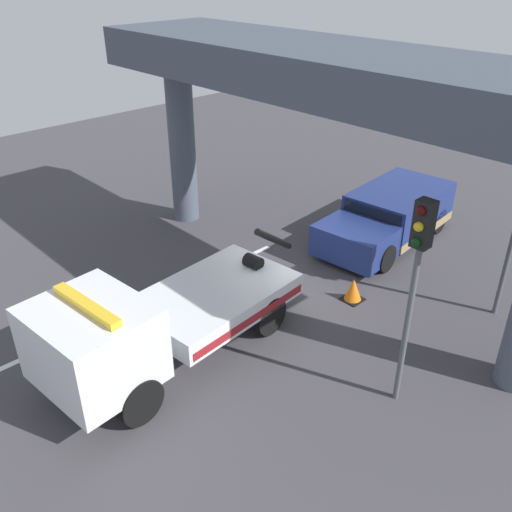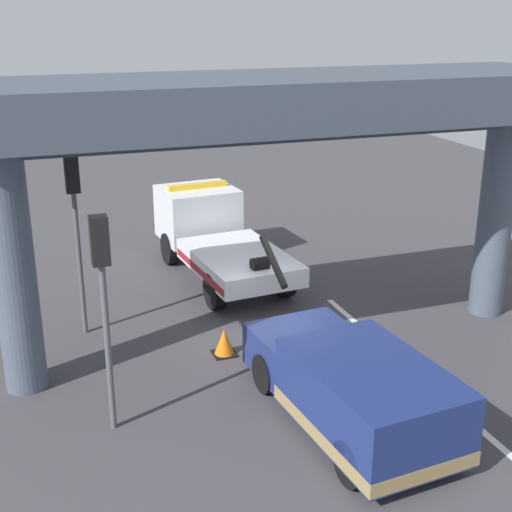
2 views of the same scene
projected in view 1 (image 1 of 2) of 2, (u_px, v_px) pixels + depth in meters
The scene contains 9 objects.
ground_plane at pixel (293, 291), 15.27m from camera, with size 60.00×40.00×0.10m, color #423F44.
lane_stripe_west at pixel (359, 205), 20.30m from camera, with size 2.60×0.16×0.01m, color silver.
lane_stripe_mid at pixel (238, 261), 16.68m from camera, with size 2.60×0.16×0.01m, color silver.
lane_stripe_east at pixel (50, 346), 13.06m from camera, with size 2.60×0.16×0.01m, color silver.
tow_truck_white at pixel (151, 324), 11.84m from camera, with size 7.33×2.87×2.46m.
towed_van_green at pixel (389, 217), 17.57m from camera, with size 5.36×2.59×1.58m.
overpass_structure at pixel (323, 88), 13.11m from camera, with size 3.60×13.70×6.32m.
traffic_light_far at pixel (417, 263), 9.98m from camera, with size 0.39×0.32×4.49m.
traffic_cone_orange at pixel (353, 290), 14.67m from camera, with size 0.53×0.53×0.64m.
Camera 1 is at (9.61, 8.62, 8.22)m, focal length 38.61 mm.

